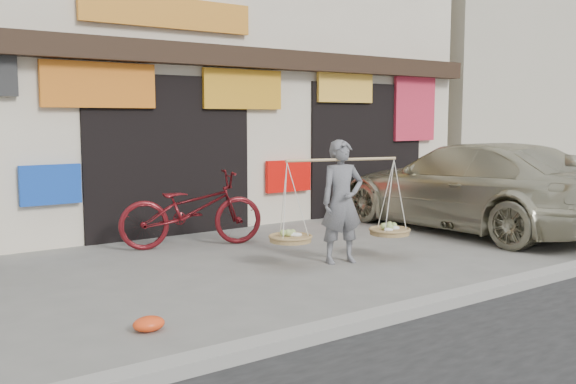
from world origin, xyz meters
TOP-DOWN VIEW (x-y plane):
  - ground at (0.00, 0.00)m, footprint 70.00×70.00m
  - kerb at (0.00, -2.00)m, footprint 70.00×0.25m
  - shophouse_block at (-0.00, 6.42)m, footprint 14.00×6.32m
  - neighbor_east at (13.50, 7.00)m, footprint 12.00×7.00m
  - street_vendor at (1.01, 0.24)m, footprint 2.02×0.95m
  - bike_2 at (-0.16, 2.44)m, footprint 2.36×1.34m
  - suv at (4.57, 0.91)m, footprint 2.20×5.39m
  - red_bag at (-2.34, -0.90)m, footprint 0.31×0.25m

SIDE VIEW (x-z plane):
  - ground at x=0.00m, z-range 0.00..0.00m
  - kerb at x=0.00m, z-range 0.00..0.12m
  - red_bag at x=-2.34m, z-range 0.00..0.14m
  - bike_2 at x=-0.16m, z-range 0.00..1.17m
  - suv at x=4.57m, z-range 0.00..1.56m
  - street_vendor at x=1.01m, z-range -0.06..1.64m
  - neighbor_east at x=13.50m, z-range 0.00..6.40m
  - shophouse_block at x=0.00m, z-range -0.05..6.95m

